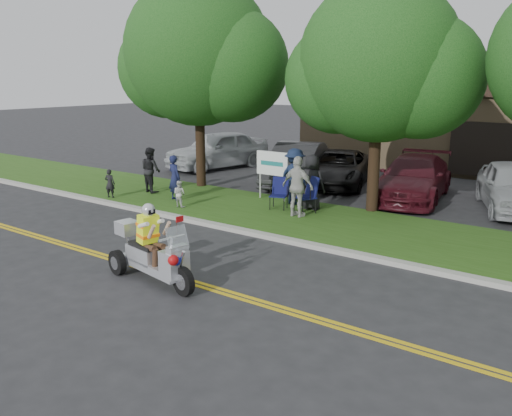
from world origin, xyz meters
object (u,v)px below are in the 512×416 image
Objects in this scene: parked_car_left at (297,164)px; parked_car_right at (413,178)px; spectator_adult_mid at (151,170)px; parked_car_far_left at (218,149)px; parked_car_mid at (339,168)px; lawn_chair_a at (309,192)px; spectator_adult_left at (175,178)px; lawn_chair_b at (280,191)px; trike_scooter at (151,254)px; spectator_adult_right at (298,187)px.

parked_car_left is 0.96× the size of parked_car_right.
parked_car_far_left reaches higher than spectator_adult_mid.
spectator_adult_mid is at bearing -158.17° from parked_car_right.
lawn_chair_a is at bearing -88.99° from parked_car_mid.
lawn_chair_b is at bearing -148.07° from spectator_adult_left.
spectator_adult_left is 0.31× the size of parked_car_left.
spectator_adult_mid reaches higher than parked_car_left.
parked_car_far_left is at bearing 148.71° from parked_car_left.
lawn_chair_a is 1.02m from lawn_chair_b.
parked_car_far_left is 1.03× the size of parked_car_left.
lawn_chair_b is (-1.01, -0.11, -0.07)m from lawn_chair_a.
trike_scooter is at bearing -91.83° from parked_car_left.
spectator_adult_left is 0.30× the size of parked_car_far_left.
lawn_chair_a is 5.05m from parked_car_mid.
trike_scooter is 0.51× the size of parked_car_left.
parked_car_mid reaches higher than lawn_chair_b.
trike_scooter reaches higher than parked_car_mid.
parked_car_mid is at bearing -116.34° from spectator_adult_mid.
lawn_chair_a is 0.23× the size of parked_car_mid.
spectator_adult_mid is at bearing -142.57° from parked_car_left.
spectator_adult_mid is (-6.34, 5.93, 0.33)m from trike_scooter.
spectator_adult_mid reaches higher than parked_car_right.
spectator_adult_mid is at bearing -59.92° from parked_car_far_left.
trike_scooter reaches higher than parked_car_left.
parked_car_left is (-2.89, 3.93, 0.09)m from lawn_chair_a.
parked_car_left is at bearing -0.51° from parked_car_far_left.
parked_car_left reaches higher than parked_car_right.
parked_car_far_left is 9.86m from parked_car_right.
parked_car_left is (3.27, 4.73, -0.10)m from spectator_adult_mid.
trike_scooter reaches higher than parked_car_right.
spectator_adult_left reaches higher than lawn_chair_b.
parked_car_mid is at bearing -102.34° from spectator_adult_left.
lawn_chair_b is at bearing 110.47° from trike_scooter.
parked_car_left is at bearing -93.39° from spectator_adult_left.
spectator_adult_mid reaches higher than trike_scooter.
spectator_adult_right is (4.56, 0.56, 0.15)m from spectator_adult_left.
parked_car_left is (1.65, 5.15, -0.05)m from spectator_adult_left.
spectator_adult_left is at bearing -133.03° from parked_car_mid.
spectator_adult_left is at bearing 140.93° from trike_scooter.
spectator_adult_right reaches higher than parked_car_right.
parked_car_right is at bearing 6.68° from parked_car_far_left.
trike_scooter reaches higher than spectator_adult_left.
lawn_chair_a reaches higher than lawn_chair_b.
spectator_adult_right is 5.08m from parked_car_right.
parked_car_mid reaches higher than lawn_chair_a.
parked_car_right is at bearing -16.06° from parked_car_left.
parked_car_right is at bearing -125.69° from spectator_adult_left.
parked_car_left reaches higher than lawn_chair_a.
spectator_adult_right reaches higher than parked_car_far_left.
spectator_adult_right is at bearing -75.63° from parked_car_left.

